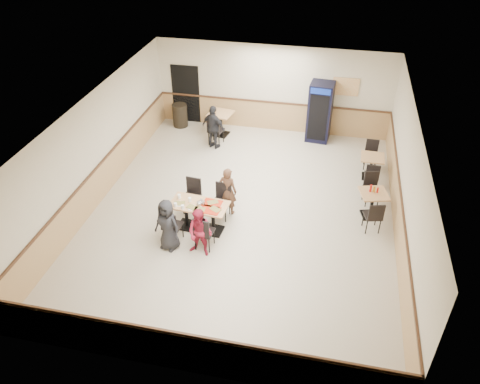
% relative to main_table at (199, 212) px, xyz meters
% --- Properties ---
extents(ground, '(10.00, 10.00, 0.00)m').
position_rel_main_table_xyz_m(ground, '(0.92, 0.92, -0.52)').
color(ground, beige).
rests_on(ground, ground).
extents(room_shell, '(10.00, 10.00, 10.00)m').
position_rel_main_table_xyz_m(room_shell, '(2.70, 3.47, 0.06)').
color(room_shell, silver).
rests_on(room_shell, ground).
extents(main_table, '(1.51, 0.85, 0.78)m').
position_rel_main_table_xyz_m(main_table, '(0.00, 0.00, 0.00)').
color(main_table, black).
rests_on(main_table, ground).
extents(main_chairs, '(1.43, 1.81, 0.99)m').
position_rel_main_table_xyz_m(main_chairs, '(-0.05, 0.00, -0.02)').
color(main_chairs, black).
rests_on(main_chairs, ground).
extents(diner_woman_left, '(0.77, 0.61, 1.37)m').
position_rel_main_table_xyz_m(diner_woman_left, '(-0.54, -0.84, 0.17)').
color(diner_woman_left, black).
rests_on(diner_woman_left, ground).
extents(diner_woman_right, '(0.70, 0.59, 1.29)m').
position_rel_main_table_xyz_m(diner_woman_right, '(0.29, -0.91, 0.12)').
color(diner_woman_right, maroon).
rests_on(diner_woman_right, ground).
extents(diner_man_opposite, '(0.56, 0.42, 1.38)m').
position_rel_main_table_xyz_m(diner_man_opposite, '(0.54, 0.84, 0.17)').
color(diner_man_opposite, '#503322').
rests_on(diner_man_opposite, ground).
extents(lone_diner, '(0.94, 0.65, 1.48)m').
position_rel_main_table_xyz_m(lone_diner, '(-0.72, 4.19, 0.22)').
color(lone_diner, black).
rests_on(lone_diner, ground).
extents(tabletop_clutter, '(1.25, 0.67, 0.12)m').
position_rel_main_table_xyz_m(tabletop_clutter, '(0.06, -0.06, 0.29)').
color(tabletop_clutter, red).
rests_on(tabletop_clutter, main_table).
extents(side_table_near, '(0.84, 0.84, 0.74)m').
position_rel_main_table_xyz_m(side_table_near, '(4.30, 1.47, -0.03)').
color(side_table_near, black).
rests_on(side_table_near, ground).
extents(side_table_near_chair_south, '(0.53, 0.53, 0.94)m').
position_rel_main_table_xyz_m(side_table_near_chair_south, '(4.30, 0.88, -0.05)').
color(side_table_near_chair_south, black).
rests_on(side_table_near_chair_south, ground).
extents(side_table_near_chair_north, '(0.53, 0.53, 0.94)m').
position_rel_main_table_xyz_m(side_table_near_chair_north, '(4.30, 2.06, -0.05)').
color(side_table_near_chair_north, black).
rests_on(side_table_near_chair_north, ground).
extents(side_table_far, '(0.68, 0.68, 0.72)m').
position_rel_main_table_xyz_m(side_table_far, '(4.30, 3.39, -0.04)').
color(side_table_far, black).
rests_on(side_table_far, ground).
extents(side_table_far_chair_south, '(0.43, 0.43, 0.91)m').
position_rel_main_table_xyz_m(side_table_far_chair_south, '(4.30, 2.82, -0.06)').
color(side_table_far_chair_south, black).
rests_on(side_table_far_chair_south, ground).
extents(side_table_far_chair_north, '(0.43, 0.43, 0.91)m').
position_rel_main_table_xyz_m(side_table_far_chair_north, '(4.30, 3.97, -0.06)').
color(side_table_far_chair_north, black).
rests_on(side_table_far_chair_north, ground).
extents(condiment_caddy, '(0.23, 0.06, 0.20)m').
position_rel_main_table_xyz_m(condiment_caddy, '(4.27, 1.52, 0.31)').
color(condiment_caddy, red).
rests_on(condiment_caddy, side_table_near).
extents(back_table, '(0.89, 0.89, 0.82)m').
position_rel_main_table_xyz_m(back_table, '(-0.72, 5.12, 0.03)').
color(back_table, black).
rests_on(back_table, ground).
extents(back_table_chair_lone, '(0.56, 0.56, 1.04)m').
position_rel_main_table_xyz_m(back_table_chair_lone, '(-0.72, 4.47, 0.00)').
color(back_table_chair_lone, black).
rests_on(back_table_chair_lone, ground).
extents(pepsi_cooler, '(0.82, 0.83, 2.00)m').
position_rel_main_table_xyz_m(pepsi_cooler, '(2.59, 5.52, 0.48)').
color(pepsi_cooler, black).
rests_on(pepsi_cooler, ground).
extents(trash_bin, '(0.52, 0.52, 0.82)m').
position_rel_main_table_xyz_m(trash_bin, '(-2.31, 5.47, -0.11)').
color(trash_bin, black).
rests_on(trash_bin, ground).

